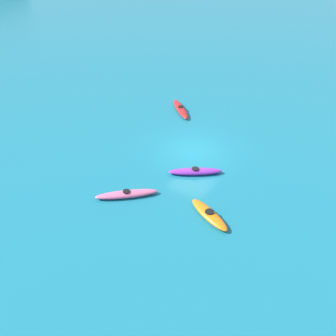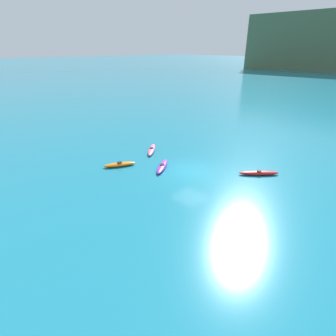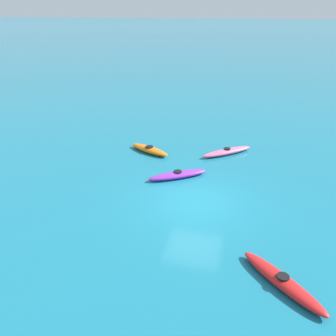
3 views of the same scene
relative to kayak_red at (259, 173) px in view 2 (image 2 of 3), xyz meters
name	(u,v)px [view 2 (image 2 of 3)]	position (x,y,z in m)	size (l,w,h in m)	color
ground_plane	(190,171)	(-4.28, -3.51, -0.16)	(600.00, 600.00, 0.00)	#19728C
kayak_red	(259,173)	(0.00, 0.00, 0.00)	(2.65, 2.74, 0.37)	red
kayak_orange	(120,164)	(-9.25, -7.19, 0.00)	(1.82, 2.76, 0.37)	orange
kayak_purple	(162,166)	(-6.38, -4.79, 0.00)	(2.22, 2.83, 0.37)	purple
kayak_pink	(152,150)	(-10.12, -2.80, 0.00)	(2.62, 2.81, 0.37)	pink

